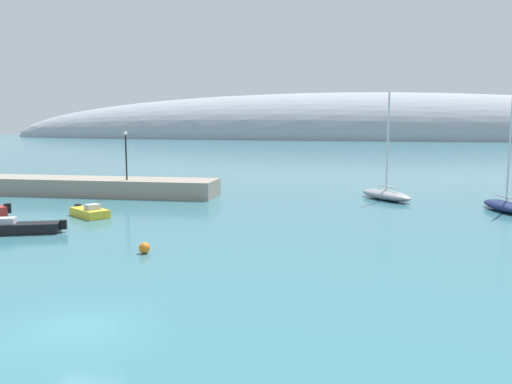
# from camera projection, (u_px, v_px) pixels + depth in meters

# --- Properties ---
(water) EXTENTS (600.00, 600.00, 0.00)m
(water) POSITION_uv_depth(u_px,v_px,m) (76.00, 329.00, 18.24)
(water) COLOR #38727F
(water) RESTS_ON ground
(breakwater_rocks) EXTENTS (28.20, 7.23, 1.68)m
(breakwater_rocks) POSITION_uv_depth(u_px,v_px,m) (82.00, 186.00, 52.86)
(breakwater_rocks) COLOR gray
(breakwater_rocks) RESTS_ON ground
(distant_ridge) EXTENTS (348.15, 64.51, 42.91)m
(distant_ridge) POSITION_uv_depth(u_px,v_px,m) (333.00, 139.00, 246.01)
(distant_ridge) COLOR #999EA8
(distant_ridge) RESTS_ON ground
(sailboat_navy_near_shore) EXTENTS (3.96, 6.36, 9.44)m
(sailboat_navy_near_shore) POSITION_uv_depth(u_px,v_px,m) (506.00, 205.00, 42.59)
(sailboat_navy_near_shore) COLOR navy
(sailboat_navy_near_shore) RESTS_ON water
(sailboat_grey_mid_mooring) EXTENTS (5.93, 6.44, 10.06)m
(sailboat_grey_mid_mooring) POSITION_uv_depth(u_px,v_px,m) (386.00, 194.00, 49.19)
(sailboat_grey_mid_mooring) COLOR gray
(sailboat_grey_mid_mooring) RESTS_ON water
(motorboat_yellow_foreground) EXTENTS (3.96, 3.27, 1.03)m
(motorboat_yellow_foreground) POSITION_uv_depth(u_px,v_px,m) (90.00, 212.00, 40.23)
(motorboat_yellow_foreground) COLOR yellow
(motorboat_yellow_foreground) RESTS_ON water
(motorboat_black_outer) EXTENTS (5.50, 3.48, 1.08)m
(motorboat_black_outer) POSITION_uv_depth(u_px,v_px,m) (18.00, 228.00, 34.03)
(motorboat_black_outer) COLOR black
(motorboat_black_outer) RESTS_ON water
(mooring_buoy_orange) EXTENTS (0.62, 0.62, 0.62)m
(mooring_buoy_orange) POSITION_uv_depth(u_px,v_px,m) (144.00, 248.00, 28.84)
(mooring_buoy_orange) COLOR orange
(mooring_buoy_orange) RESTS_ON water
(harbor_lamp_post) EXTENTS (0.36, 0.36, 4.73)m
(harbor_lamp_post) POSITION_uv_depth(u_px,v_px,m) (126.00, 151.00, 50.47)
(harbor_lamp_post) COLOR black
(harbor_lamp_post) RESTS_ON breakwater_rocks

